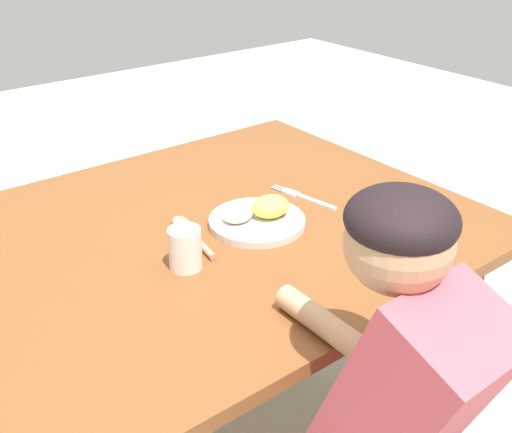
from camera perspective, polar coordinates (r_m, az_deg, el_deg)
The scene contains 5 objects.
dining_table at distance 1.45m, azimuth -4.57°, elevation -5.70°, with size 1.20×0.96×0.73m.
plate at distance 1.38m, azimuth 0.28°, elevation -0.05°, with size 0.22×0.22×0.06m.
fork at distance 1.51m, azimuth 4.48°, elevation 1.79°, with size 0.05×0.19×0.01m.
spoon at distance 1.36m, azimuth -6.32°, elevation -1.31°, with size 0.06×0.20×0.02m.
drinking_cup at distance 1.22m, azimuth -6.62°, elevation -2.98°, with size 0.07×0.07×0.09m, color silver.
Camera 1 is at (-0.65, -1.02, 1.39)m, focal length 42.97 mm.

